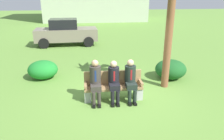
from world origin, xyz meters
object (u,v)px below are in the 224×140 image
Objects in this scene: seated_man_left at (95,79)px; shrub_near_bench at (43,70)px; park_bench at (113,86)px; shrub_mid_lawn at (171,69)px; seated_man_middle at (114,79)px; parked_car_near at (66,32)px; seated_man_right at (131,78)px.

seated_man_left reaches higher than shrub_near_bench.
seated_man_left reaches higher than park_bench.
shrub_mid_lawn reaches higher than shrub_near_bench.
park_bench is 2.86m from shrub_mid_lawn.
parked_car_near is at bearing 104.50° from seated_man_middle.
seated_man_middle is 3.38m from shrub_near_bench.
seated_man_right is at bearing -0.15° from seated_man_left.
park_bench is 1.43× the size of seated_man_middle.
parked_car_near is at bearing 104.70° from park_bench.
shrub_near_bench is (-2.54, 2.20, -0.35)m from seated_man_middle.
seated_man_middle is at bearing -179.77° from seated_man_right.
seated_man_right is at bearing -35.62° from shrub_near_bench.
seated_man_right is 0.33× the size of parked_car_near.
parked_car_near is at bearing 107.91° from seated_man_right.
shrub_mid_lawn is at bearing -54.97° from parked_car_near.
seated_man_left is 2.98m from shrub_near_bench.
shrub_mid_lawn is (3.02, 1.58, -0.36)m from seated_man_left.
park_bench reaches higher than shrub_near_bench.
seated_man_left is 0.33× the size of parked_car_near.
seated_man_middle is 0.32× the size of parked_car_near.
seated_man_left is at bearing 179.49° from seated_man_middle.
seated_man_left is 1.15× the size of shrub_near_bench.
park_bench reaches higher than shrub_mid_lawn.
shrub_mid_lawn is (5.00, -0.61, 0.02)m from shrub_near_bench.
shrub_mid_lawn is 0.31× the size of parked_car_near.
seated_man_middle is at bearing -147.27° from shrub_mid_lawn.
park_bench is at bearing 166.58° from seated_man_right.
seated_man_right is at bearing -13.42° from park_bench.
shrub_near_bench is at bearing 172.99° from shrub_mid_lawn.
park_bench is 1.50× the size of shrub_mid_lawn.
shrub_mid_lawn is at bearing -7.01° from shrub_near_bench.
park_bench is 8.22m from parked_car_near.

